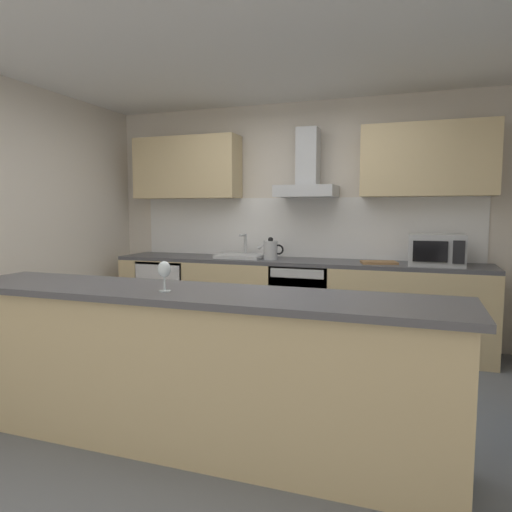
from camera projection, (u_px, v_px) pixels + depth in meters
ground at (236, 403)px, 3.46m from camera, size 5.47×4.91×0.02m
ceiling at (234, 38)px, 3.19m from camera, size 5.47×4.91×0.02m
wall_back at (301, 221)px, 5.21m from camera, size 5.47×0.12×2.60m
backsplash_tile at (300, 228)px, 5.15m from camera, size 3.80×0.02×0.66m
counter_back at (292, 302)px, 4.94m from camera, size 3.94×0.60×0.90m
counter_island at (191, 368)px, 2.77m from camera, size 3.16×0.64×0.96m
upper_cabinets at (297, 164)px, 4.94m from camera, size 3.88×0.32×0.70m
oven at (303, 302)px, 4.88m from camera, size 0.60×0.62×0.80m
refrigerator at (171, 296)px, 5.40m from camera, size 0.58×0.60×0.85m
microwave at (436, 250)px, 4.37m from camera, size 0.50×0.38×0.30m
sink at (241, 255)px, 5.07m from camera, size 0.50×0.40×0.26m
kettle at (271, 250)px, 4.90m from camera, size 0.29×0.15×0.24m
range_hood at (307, 175)px, 4.86m from camera, size 0.62×0.45×0.72m
wine_glass at (164, 270)px, 2.67m from camera, size 0.08×0.08×0.18m
chopping_board at (379, 262)px, 4.56m from camera, size 0.39×0.30×0.02m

